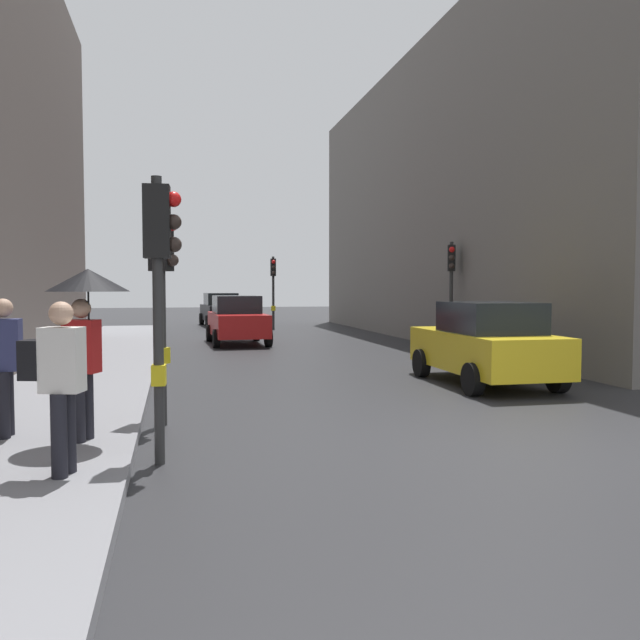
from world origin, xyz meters
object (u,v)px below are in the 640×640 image
(car_yellow_taxi, at_px, (486,344))
(pedestrian_with_grey_backpack, at_px, (0,359))
(traffic_light_near_right, at_px, (163,276))
(traffic_light_near_left, at_px, (160,267))
(pedestrian_with_black_backpack, at_px, (58,377))
(traffic_light_mid_street, at_px, (451,276))
(car_red_sedan, at_px, (237,320))
(car_dark_suv, at_px, (221,310))
(traffic_light_far_median, at_px, (273,279))
(pedestrian_with_umbrella, at_px, (86,306))

(car_yellow_taxi, relative_size, pedestrian_with_grey_backpack, 2.38)
(traffic_light_near_right, relative_size, traffic_light_near_left, 0.97)
(pedestrian_with_grey_backpack, height_order, pedestrian_with_black_backpack, same)
(traffic_light_near_right, height_order, traffic_light_mid_street, traffic_light_mid_street)
(car_yellow_taxi, xyz_separation_m, car_red_sedan, (-4.21, 11.09, 0.00))
(car_dark_suv, relative_size, car_red_sedan, 1.02)
(traffic_light_near_right, relative_size, traffic_light_mid_street, 0.92)
(traffic_light_mid_street, relative_size, car_yellow_taxi, 0.84)
(car_red_sedan, bearing_deg, car_yellow_taxi, -69.21)
(traffic_light_far_median, relative_size, car_red_sedan, 0.83)
(traffic_light_far_median, bearing_deg, car_red_sedan, -108.35)
(traffic_light_near_left, height_order, car_yellow_taxi, traffic_light_near_left)
(traffic_light_near_right, height_order, car_red_sedan, traffic_light_near_right)
(traffic_light_near_right, distance_m, car_red_sedan, 14.04)
(car_red_sedan, bearing_deg, pedestrian_with_black_backpack, -101.45)
(traffic_light_far_median, height_order, pedestrian_with_umbrella, traffic_light_far_median)
(car_dark_suv, bearing_deg, car_red_sedan, -91.06)
(traffic_light_near_right, distance_m, car_dark_suv, 25.13)
(car_yellow_taxi, xyz_separation_m, pedestrian_with_black_backpack, (-7.60, -5.63, 0.29))
(car_yellow_taxi, bearing_deg, traffic_light_mid_street, 71.66)
(pedestrian_with_black_backpack, bearing_deg, traffic_light_near_right, 71.43)
(car_dark_suv, relative_size, pedestrian_with_umbrella, 2.02)
(pedestrian_with_umbrella, xyz_separation_m, pedestrian_with_grey_backpack, (-1.10, 0.45, -0.68))
(traffic_light_far_median, xyz_separation_m, pedestrian_with_umbrella, (-5.74, -22.60, -0.61))
(traffic_light_mid_street, bearing_deg, traffic_light_far_median, 109.00)
(traffic_light_mid_street, height_order, pedestrian_with_grey_backpack, traffic_light_mid_street)
(pedestrian_with_umbrella, bearing_deg, car_dark_suv, 82.46)
(traffic_light_near_right, xyz_separation_m, traffic_light_near_left, (0.00, -2.17, 0.07))
(traffic_light_near_left, xyz_separation_m, traffic_light_far_median, (4.83, 23.30, 0.14))
(pedestrian_with_umbrella, xyz_separation_m, pedestrian_with_black_backpack, (-0.09, -1.49, -0.68))
(traffic_light_near_right, xyz_separation_m, pedestrian_with_black_backpack, (-0.99, -2.95, -1.08))
(traffic_light_near_left, bearing_deg, car_dark_suv, 84.53)
(traffic_light_mid_street, height_order, pedestrian_with_black_backpack, traffic_light_mid_street)
(traffic_light_mid_street, xyz_separation_m, pedestrian_with_grey_backpack, (-10.86, -10.48, -1.27))
(traffic_light_mid_street, bearing_deg, pedestrian_with_umbrella, -131.75)
(traffic_light_near_left, height_order, car_red_sedan, traffic_light_near_left)
(car_red_sedan, height_order, pedestrian_with_umbrella, pedestrian_with_umbrella)
(traffic_light_near_left, relative_size, pedestrian_with_grey_backpack, 1.89)
(traffic_light_mid_street, bearing_deg, car_yellow_taxi, -108.34)
(traffic_light_mid_street, xyz_separation_m, pedestrian_with_black_backpack, (-9.85, -12.42, -1.27))
(car_yellow_taxi, xyz_separation_m, pedestrian_with_grey_backpack, (-8.61, -3.69, 0.29))
(car_red_sedan, bearing_deg, traffic_light_far_median, 71.65)
(traffic_light_mid_street, xyz_separation_m, car_dark_suv, (-6.26, 15.50, -1.56))
(pedestrian_with_grey_backpack, bearing_deg, pedestrian_with_black_backpack, -62.48)
(traffic_light_mid_street, relative_size, pedestrian_with_umbrella, 1.65)
(traffic_light_far_median, xyz_separation_m, car_dark_suv, (-2.24, 3.83, -1.57))
(traffic_light_far_median, bearing_deg, traffic_light_near_left, -101.72)
(traffic_light_far_median, relative_size, pedestrian_with_black_backpack, 2.01)
(traffic_light_mid_street, height_order, traffic_light_far_median, traffic_light_far_median)
(traffic_light_near_right, bearing_deg, pedestrian_with_umbrella, -121.48)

